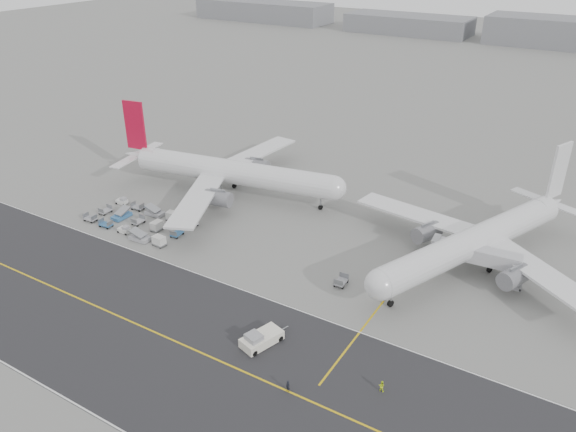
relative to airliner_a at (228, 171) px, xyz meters
The scene contains 10 objects.
ground 32.44m from the airliner_a, 59.65° to the right, with size 700.00×700.00×0.00m, color gray.
taxiway 50.55m from the airliner_a, 65.08° to the right, with size 220.00×59.00×0.03m.
airliner_a is the anchor object (origin of this frame).
airliner_b 55.74m from the airliner_a, ahead, with size 48.80×49.87×18.14m.
pushback_tug 53.08m from the airliner_a, 48.54° to the right, with size 4.70×8.30×2.35m.
jet_bridge 57.00m from the airliner_a, ahead, with size 15.78×4.06×5.91m.
gse_cluster 23.03m from the airliner_a, 107.95° to the right, with size 27.29×16.97×2.02m, color #9D9DA2, non-canonical shape.
stray_dolly 43.37m from the airliner_a, 27.54° to the right, with size 1.69×2.75×1.69m, color silver, non-canonical shape.
ground_crew_a 62.95m from the airliner_a, 46.53° to the right, with size 0.63×0.42×1.74m, color black.
ground_crew_b 66.50m from the airliner_a, 36.21° to the right, with size 0.78×0.61×1.61m, color #DAF71D.
Camera 1 is at (55.26, -64.64, 53.52)m, focal length 35.00 mm.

